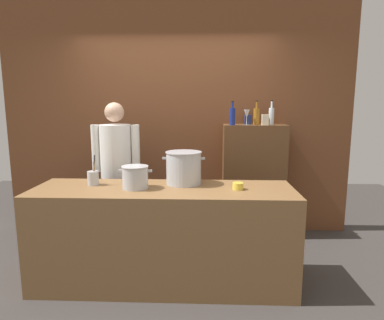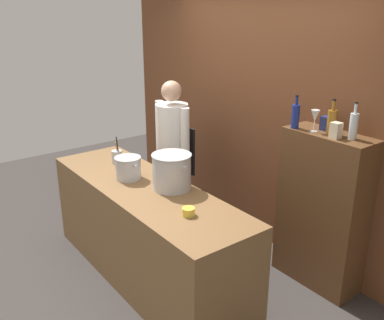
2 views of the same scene
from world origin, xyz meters
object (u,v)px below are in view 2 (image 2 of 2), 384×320
Objects in this scene: chef at (173,146)px; wine_glass_short at (315,117)px; butter_jar at (188,212)px; stockpot_small at (128,168)px; wine_bottle_cobalt at (295,116)px; spice_tin_cream at (336,130)px; spice_tin_navy at (327,123)px; wine_bottle_amber at (332,121)px; utensil_crock at (117,157)px; wine_bottle_clear at (354,125)px; stockpot_large at (172,172)px.

chef is 9.03× the size of wine_glass_short.
butter_jar is at bearing -99.91° from wine_glass_short.
stockpot_small is 3.08× the size of butter_jar.
wine_bottle_cobalt reaches higher than spice_tin_cream.
chef is 14.20× the size of spice_tin_navy.
wine_bottle_amber is at bearing -166.30° from chef.
utensil_crock is 1.99m from spice_tin_navy.
chef is 1.66m from spice_tin_navy.
wine_bottle_amber is at bearing -35.18° from spice_tin_navy.
chef is at bearing -164.93° from wine_glass_short.
wine_bottle_cobalt is 0.18m from wine_glass_short.
wine_glass_short is 0.23m from spice_tin_cream.
chef is 0.82m from stockpot_small.
wine_bottle_clear is 0.32m from wine_glass_short.
wine_bottle_cobalt reaches higher than chef.
spice_tin_navy is (-0.09, 0.07, -0.05)m from wine_bottle_amber.
wine_glass_short reaches higher than butter_jar.
butter_jar is (1.32, -0.11, -0.04)m from utensil_crock.
wine_bottle_cobalt is 0.97× the size of wine_bottle_clear.
wine_bottle_amber is (0.32, 1.20, 0.57)m from butter_jar.
wine_glass_short reaches higher than spice_tin_navy.
wine_bottle_cobalt is 0.39m from spice_tin_cream.
butter_jar is at bearing -110.20° from spice_tin_cream.
wine_glass_short is at bearing 45.66° from stockpot_small.
wine_bottle_clear reaches higher than butter_jar.
chef is 5.68× the size of wine_bottle_clear.
butter_jar is at bearing 147.66° from chef.
stockpot_large is at bearing 142.75° from chef.
wine_bottle_clear reaches higher than wine_bottle_amber.
stockpot_small is at bearing -139.38° from wine_bottle_clear.
stockpot_large is at bearing -123.86° from spice_tin_navy.
wine_bottle_amber is 0.14m from wine_glass_short.
utensil_crock is at bearing 165.76° from stockpot_small.
butter_jar is 1.36m from wine_bottle_amber.
butter_jar is 1.31m from spice_tin_cream.
wine_bottle_clear is (0.99, 1.03, 0.45)m from stockpot_large.
wine_bottle_clear reaches higher than spice_tin_cream.
stockpot_small is at bearing 179.80° from butter_jar.
spice_tin_cream is at bearing -2.99° from wine_glass_short.
chef is at bearing -164.12° from wine_bottle_amber.
spice_tin_cream is at bearing 45.98° from stockpot_large.
spice_tin_navy is at bearing 37.92° from wine_bottle_cobalt.
utensil_crock reaches higher than stockpot_small.
stockpot_large is 1.26m from wine_glass_short.
stockpot_small is 0.91m from butter_jar.
utensil_crock is (-0.83, -0.08, -0.08)m from stockpot_large.
utensil_crock is 2.43× the size of spice_tin_navy.
stockpot_small is at bearing 114.13° from chef.
wine_bottle_amber is at bearing 33.40° from utensil_crock.
spice_tin_cream is (1.69, 0.39, 0.49)m from chef.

